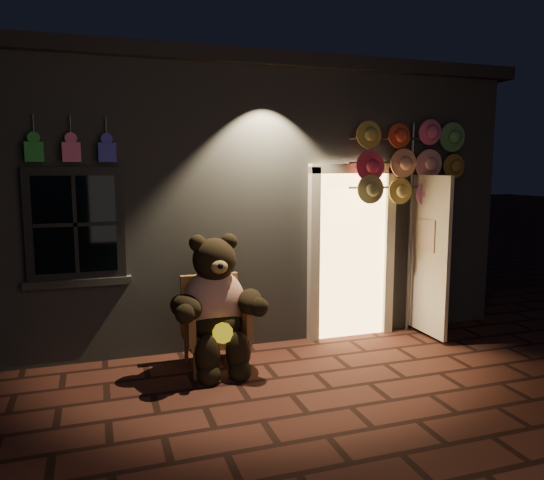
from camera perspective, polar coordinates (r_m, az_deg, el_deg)
name	(u,v)px	position (r m, az deg, el deg)	size (l,w,h in m)	color
ground	(291,395)	(5.26, 2.08, -16.27)	(60.00, 60.00, 0.00)	#4C251D
shop_building	(205,193)	(8.65, -7.21, 5.05)	(7.30, 5.95, 3.51)	slate
wicker_armchair	(214,322)	(5.84, -6.29, -8.73)	(0.68, 0.61, 0.97)	brown
teddy_bear	(216,305)	(5.66, -6.04, -7.00)	(1.08, 0.84, 1.49)	#B63213
hat_rack	(410,163)	(6.87, 14.60, 8.03)	(1.62, 0.22, 2.72)	#59595E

